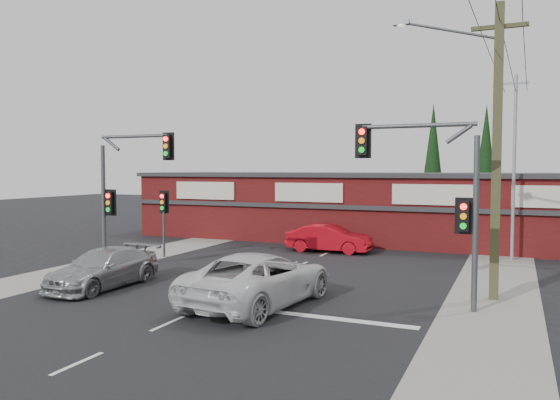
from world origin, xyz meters
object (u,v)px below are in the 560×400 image
at_px(white_suv, 259,278).
at_px(red_sedan, 329,238).
at_px(silver_suv, 103,268).
at_px(utility_pole, 493,141).
at_px(shop_building, 345,205).

height_order(white_suv, red_sedan, white_suv).
xyz_separation_m(silver_suv, red_sedan, (5.05, 11.74, 0.03)).
bearing_deg(utility_pole, shop_building, 123.76).
bearing_deg(white_suv, shop_building, -75.71).
bearing_deg(silver_suv, utility_pole, 16.48).
bearing_deg(red_sedan, silver_suv, 155.93).
xyz_separation_m(red_sedan, shop_building, (-0.94, 6.05, 1.39)).
relative_size(white_suv, utility_pole, 0.62).
distance_m(silver_suv, red_sedan, 12.78).
bearing_deg(shop_building, utility_pole, -56.24).
xyz_separation_m(white_suv, utility_pole, (6.93, 3.80, 4.53)).
relative_size(red_sedan, shop_building, 0.17).
distance_m(silver_suv, utility_pole, 14.75).
height_order(white_suv, utility_pole, utility_pole).
xyz_separation_m(silver_suv, shop_building, (4.10, 17.79, 1.41)).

